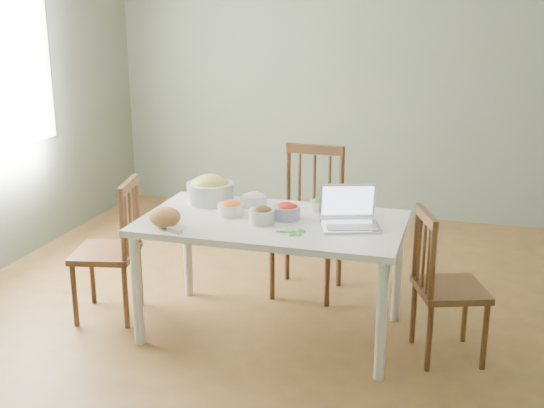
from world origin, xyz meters
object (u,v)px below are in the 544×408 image
(bowl_squash, at_px, (210,189))
(chair_far, at_px, (307,223))
(chair_left, at_px, (106,249))
(laptop, at_px, (351,209))
(bread_boule, at_px, (165,217))
(dining_table, at_px, (272,277))
(chair_right, at_px, (451,286))

(bowl_squash, bearing_deg, chair_far, 36.19)
(chair_left, distance_m, laptop, 1.62)
(chair_left, height_order, bread_boule, chair_left)
(chair_left, bearing_deg, dining_table, 81.63)
(dining_table, bearing_deg, chair_right, -0.46)
(chair_left, distance_m, bread_boule, 0.67)
(bowl_squash, height_order, laptop, laptop)
(chair_right, xyz_separation_m, bread_boule, (-1.62, -0.29, 0.35))
(chair_left, xyz_separation_m, bread_boule, (0.54, -0.22, 0.33))
(bread_boule, distance_m, laptop, 1.08)
(dining_table, distance_m, bread_boule, 0.76)
(chair_left, xyz_separation_m, chair_right, (2.16, 0.06, -0.02))
(laptop, bearing_deg, chair_left, 163.91)
(chair_far, distance_m, bread_boule, 1.17)
(bread_boule, height_order, bowl_squash, bowl_squash)
(dining_table, relative_size, chair_right, 1.78)
(chair_right, relative_size, laptop, 2.64)
(dining_table, xyz_separation_m, bread_boule, (-0.56, -0.30, 0.43))
(laptop, bearing_deg, bread_boule, 176.99)
(dining_table, bearing_deg, chair_far, 84.82)
(chair_left, relative_size, bowl_squash, 3.01)
(chair_right, bearing_deg, laptop, 70.67)
(chair_right, bearing_deg, bowl_squash, 60.65)
(dining_table, distance_m, bowl_squash, 0.72)
(laptop, bearing_deg, chair_right, -17.73)
(chair_left, bearing_deg, chair_right, 79.52)
(bread_boule, bearing_deg, laptop, 15.24)
(chair_left, relative_size, laptop, 2.75)
(chair_far, relative_size, laptop, 3.09)
(chair_right, height_order, bowl_squash, bowl_squash)
(chair_left, distance_m, bowl_squash, 0.78)
(chair_right, bearing_deg, chair_left, 71.86)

